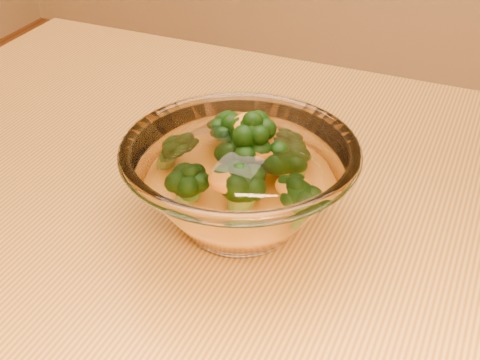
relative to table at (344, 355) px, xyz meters
name	(u,v)px	position (x,y,z in m)	size (l,w,h in m)	color
table	(344,355)	(0.00, 0.00, 0.00)	(1.20, 0.80, 0.75)	#B78036
glass_bowl	(240,184)	(-0.11, 0.02, 0.15)	(0.21, 0.21, 0.09)	white
cheese_sauce	(240,202)	(-0.11, 0.02, 0.13)	(0.12, 0.12, 0.03)	orange
broccoli_heap	(246,161)	(-0.11, 0.04, 0.16)	(0.15, 0.13, 0.08)	black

